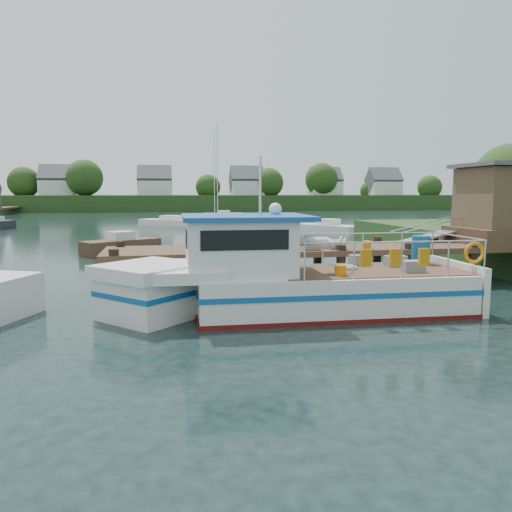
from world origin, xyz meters
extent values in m
plane|color=black|center=(0.00, 0.00, 0.00)|extent=(160.00, 160.00, 0.00)
cylinder|color=#332114|center=(14.00, 6.00, 1.52)|extent=(0.50, 0.50, 3.05)
sphere|color=#274418|center=(14.00, 6.00, 3.96)|extent=(3.90, 3.90, 3.90)
cube|color=#26431B|center=(0.00, 84.00, 1.40)|extent=(140.00, 24.00, 3.00)
cylinder|color=#332114|center=(-28.00, 79.00, 2.10)|extent=(0.60, 0.60, 4.20)
sphere|color=#274418|center=(-28.00, 79.00, 5.21)|extent=(5.54, 5.54, 5.54)
cylinder|color=#332114|center=(-17.00, 75.00, 2.40)|extent=(0.60, 0.60, 4.80)
sphere|color=#274418|center=(-17.00, 75.00, 5.95)|extent=(6.34, 6.34, 6.34)
cylinder|color=#332114|center=(-6.00, 77.00, 1.50)|extent=(0.60, 0.60, 3.00)
sphere|color=#274418|center=(-6.00, 77.00, 3.72)|extent=(3.96, 3.96, 3.96)
cylinder|color=#332114|center=(5.00, 79.00, 1.80)|extent=(0.60, 0.60, 3.60)
sphere|color=#274418|center=(5.00, 79.00, 4.46)|extent=(4.75, 4.75, 4.75)
cylinder|color=#332114|center=(16.00, 75.00, 2.10)|extent=(0.60, 0.60, 4.20)
sphere|color=#274418|center=(16.00, 75.00, 5.21)|extent=(5.54, 5.54, 5.54)
cylinder|color=#332114|center=(27.00, 77.00, 2.40)|extent=(0.60, 0.60, 4.80)
sphere|color=#274418|center=(27.00, 77.00, 5.95)|extent=(6.34, 6.34, 6.34)
cylinder|color=#332114|center=(38.00, 79.00, 1.50)|extent=(0.60, 0.60, 3.00)
sphere|color=#274418|center=(38.00, 79.00, 3.72)|extent=(3.96, 3.96, 3.96)
cylinder|color=#332114|center=(49.00, 75.00, 1.80)|extent=(0.60, 0.60, 3.60)
sphere|color=#274418|center=(49.00, 75.00, 4.46)|extent=(4.75, 4.75, 4.75)
cube|color=silver|center=(-22.00, 78.00, 4.00)|extent=(6.00, 5.00, 3.00)
cube|color=#47474C|center=(-22.00, 78.00, 5.90)|extent=(6.20, 5.09, 5.09)
cube|color=silver|center=(-5.00, 77.00, 4.00)|extent=(6.00, 5.00, 3.00)
cube|color=#47474C|center=(-5.00, 77.00, 5.90)|extent=(6.20, 5.09, 5.09)
cube|color=silver|center=(12.00, 76.00, 4.00)|extent=(6.00, 5.00, 3.00)
cube|color=#47474C|center=(12.00, 76.00, 5.90)|extent=(6.20, 5.09, 5.09)
cube|color=silver|center=(28.00, 78.00, 4.00)|extent=(6.00, 5.00, 3.00)
cube|color=#47474C|center=(28.00, 78.00, 5.90)|extent=(6.20, 5.09, 5.09)
cube|color=silver|center=(40.00, 77.00, 4.00)|extent=(6.00, 5.00, 3.00)
cube|color=#47474C|center=(40.00, 77.00, 5.90)|extent=(6.20, 5.09, 5.09)
cube|color=#503726|center=(2.00, 0.00, 1.30)|extent=(16.00, 3.00, 0.20)
cylinder|color=black|center=(-5.50, -1.30, 0.65)|extent=(0.32, 0.32, 1.90)
cylinder|color=black|center=(-5.50, 1.30, 0.65)|extent=(0.32, 0.32, 1.90)
cylinder|color=black|center=(-3.00, -1.30, 0.65)|extent=(0.32, 0.32, 1.90)
cylinder|color=black|center=(-3.00, 1.30, 0.65)|extent=(0.32, 0.32, 1.90)
cylinder|color=black|center=(-0.50, -1.30, 0.65)|extent=(0.32, 0.32, 1.90)
cylinder|color=black|center=(-0.50, 1.30, 0.65)|extent=(0.32, 0.32, 1.90)
cylinder|color=black|center=(2.00, -1.30, 0.65)|extent=(0.32, 0.32, 1.90)
cylinder|color=black|center=(2.00, 1.30, 0.65)|extent=(0.32, 0.32, 1.90)
cylinder|color=black|center=(4.50, -1.30, 0.65)|extent=(0.32, 0.32, 1.90)
cylinder|color=black|center=(4.50, 1.30, 0.65)|extent=(0.32, 0.32, 1.90)
cylinder|color=black|center=(7.00, -1.30, 0.65)|extent=(0.32, 0.32, 1.90)
cylinder|color=black|center=(7.00, 1.30, 0.65)|extent=(0.32, 0.32, 1.90)
cylinder|color=black|center=(9.50, 1.30, 0.65)|extent=(0.32, 0.32, 1.90)
cube|color=#503726|center=(9.00, 0.00, 1.70)|extent=(3.20, 3.00, 0.60)
cube|color=brown|center=(9.00, 0.00, 3.10)|extent=(2.60, 2.60, 2.40)
cube|color=#47474C|center=(9.00, 0.00, 4.40)|extent=(3.00, 3.00, 0.15)
cube|color=#A5A8AD|center=(6.70, 0.90, 1.65)|extent=(3.34, 0.90, 0.79)
cylinder|color=silver|center=(6.70, 0.50, 2.15)|extent=(3.34, 0.05, 0.76)
cylinder|color=silver|center=(6.70, 1.30, 2.15)|extent=(3.34, 0.05, 0.76)
cube|color=slate|center=(1.00, -1.00, 1.56)|extent=(0.60, 0.40, 0.30)
cube|color=slate|center=(2.00, -0.80, 1.56)|extent=(0.60, 0.40, 0.30)
cylinder|color=orange|center=(3.00, -1.10, 1.55)|extent=(0.30, 0.30, 0.28)
cylinder|color=navy|center=(0.20, 0.90, 1.84)|extent=(0.56, 0.56, 0.85)
cube|color=silver|center=(0.63, -4.09, 0.57)|extent=(7.56, 3.21, 1.15)
cube|color=silver|center=(-4.36, -3.94, 0.57)|extent=(2.99, 2.99, 1.15)
cube|color=silver|center=(-4.36, -3.94, 1.30)|extent=(3.28, 3.27, 0.35)
cube|color=silver|center=(-3.36, -3.97, 1.27)|extent=(2.08, 2.90, 0.30)
cube|color=#135396|center=(0.63, -4.09, 0.72)|extent=(7.66, 3.25, 0.14)
cube|color=#135396|center=(-4.36, -3.94, 0.72)|extent=(3.04, 3.04, 0.14)
cube|color=#590E0C|center=(0.63, -4.09, 0.05)|extent=(7.66, 3.23, 0.14)
cube|color=#503726|center=(1.82, -4.12, 1.16)|extent=(5.46, 2.85, 0.04)
cube|color=silver|center=(4.51, -4.20, 0.67)|extent=(0.29, 2.99, 1.35)
cube|color=silver|center=(-1.96, -4.01, 1.89)|extent=(2.86, 2.67, 1.50)
cube|color=black|center=(-2.00, -5.32, 2.19)|extent=(2.19, 0.10, 0.50)
cube|color=black|center=(-1.93, -2.71, 2.19)|extent=(2.19, 0.10, 0.50)
cube|color=black|center=(-3.37, -3.97, 2.19)|extent=(0.09, 1.79, 0.50)
cube|color=#184C99|center=(-1.76, -4.02, 2.69)|extent=(3.47, 2.99, 0.12)
cylinder|color=silver|center=(-1.37, -4.03, 3.54)|extent=(0.08, 0.08, 1.59)
cylinder|color=silver|center=(-2.58, -4.49, 3.94)|extent=(0.02, 0.02, 2.39)
cylinder|color=silver|center=(-2.55, -3.50, 3.94)|extent=(0.02, 0.02, 2.39)
sphere|color=silver|center=(-0.86, -3.65, 2.89)|extent=(0.37, 0.37, 0.36)
cylinder|color=silver|center=(1.93, -5.50, 2.09)|extent=(4.98, 0.19, 0.04)
cylinder|color=silver|center=(2.01, -2.75, 2.09)|extent=(4.98, 0.19, 0.04)
cylinder|color=silver|center=(4.49, -4.20, 2.09)|extent=(0.12, 2.74, 0.04)
cylinder|color=silver|center=(-0.51, -5.43, 1.62)|extent=(0.05, 0.05, 0.95)
cylinder|color=silver|center=(-0.43, -2.68, 1.62)|extent=(0.05, 0.05, 0.95)
cylinder|color=silver|center=(0.79, -5.47, 1.62)|extent=(0.05, 0.05, 0.95)
cylinder|color=silver|center=(0.87, -2.72, 1.62)|extent=(0.05, 0.05, 0.95)
cylinder|color=silver|center=(2.08, -5.51, 1.62)|extent=(0.05, 0.05, 0.95)
cylinder|color=silver|center=(2.16, -2.76, 1.62)|extent=(0.05, 0.05, 0.95)
cylinder|color=silver|center=(3.38, -5.54, 1.62)|extent=(0.05, 0.05, 0.95)
cylinder|color=silver|center=(3.46, -2.79, 1.62)|extent=(0.05, 0.05, 0.95)
cylinder|color=silver|center=(4.42, -5.57, 1.62)|extent=(0.05, 0.05, 0.95)
cylinder|color=silver|center=(4.50, -2.83, 1.62)|extent=(0.05, 0.05, 0.95)
cube|color=slate|center=(2.80, -4.75, 1.33)|extent=(0.61, 0.42, 0.32)
cube|color=slate|center=(2.83, -3.65, 1.33)|extent=(0.61, 0.42, 0.32)
cube|color=slate|center=(1.85, -3.23, 1.33)|extent=(0.56, 0.39, 0.32)
cylinder|color=navy|center=(3.84, -3.28, 1.59)|extent=(0.57, 0.57, 0.88)
cylinder|color=orange|center=(0.60, -4.99, 1.31)|extent=(0.31, 0.31, 0.30)
torus|color=#BFB28C|center=(1.23, -3.91, 1.22)|extent=(0.57, 0.57, 0.12)
torus|color=orange|center=(4.51, -5.00, 1.69)|extent=(0.62, 0.12, 0.62)
cube|color=orange|center=(1.08, -5.50, 1.69)|extent=(0.28, 0.11, 0.45)
cube|color=orange|center=(1.88, -5.52, 1.69)|extent=(0.28, 0.11, 0.45)
cube|color=orange|center=(2.68, -5.54, 1.69)|extent=(0.28, 0.11, 0.45)
imported|color=silver|center=(0.02, -4.37, 2.02)|extent=(0.44, 0.65, 1.75)
cube|color=#503726|center=(-6.20, 10.88, 0.39)|extent=(4.35, 3.63, 0.79)
cube|color=silver|center=(-6.20, 10.88, 0.99)|extent=(1.57, 1.53, 0.51)
cube|color=silver|center=(4.45, 50.73, 0.30)|extent=(5.61, 2.01, 0.60)
cube|color=silver|center=(4.45, 50.73, 0.75)|extent=(1.59, 1.37, 0.39)
cube|color=silver|center=(9.13, 20.91, 0.40)|extent=(4.65, 5.93, 0.80)
cube|color=silver|center=(9.13, 20.91, 1.01)|extent=(2.01, 2.09, 0.52)
cube|color=silver|center=(16.04, 20.14, 0.30)|extent=(6.24, 2.71, 0.61)
cube|color=silver|center=(16.04, 20.14, 0.76)|extent=(1.84, 1.63, 0.39)
cube|color=silver|center=(-3.02, 33.34, 0.35)|extent=(6.54, 5.56, 0.70)
cube|color=silver|center=(-3.02, 33.34, 0.88)|extent=(2.38, 2.32, 0.45)
camera|label=1|loc=(-4.02, -17.34, 3.35)|focal=35.00mm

